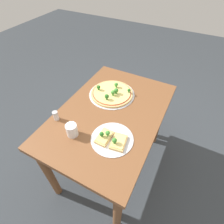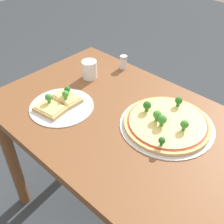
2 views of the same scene
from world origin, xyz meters
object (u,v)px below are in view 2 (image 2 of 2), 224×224
dining_table (117,137)px  drinking_cup (89,70)px  condiment_shaker (124,62)px  pizza_tray_slice (60,104)px  pizza_tray_whole (167,123)px

dining_table → drinking_cup: 0.36m
condiment_shaker → dining_table: bearing=-52.0°
dining_table → pizza_tray_slice: size_ratio=3.93×
drinking_cup → condiment_shaker: 0.19m
pizza_tray_whole → pizza_tray_slice: pizza_tray_whole is taller
pizza_tray_whole → condiment_shaker: (-0.41, 0.22, 0.02)m
pizza_tray_whole → pizza_tray_slice: (-0.40, -0.20, -0.00)m
drinking_cup → condiment_shaker: bearing=72.3°
condiment_shaker → pizza_tray_slice: bearing=-87.7°
drinking_cup → condiment_shaker: drinking_cup is taller
pizza_tray_whole → condiment_shaker: pizza_tray_whole is taller
pizza_tray_whole → drinking_cup: drinking_cup is taller
pizza_tray_whole → condiment_shaker: size_ratio=5.33×
dining_table → condiment_shaker: condiment_shaker is taller
condiment_shaker → drinking_cup: bearing=-107.7°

